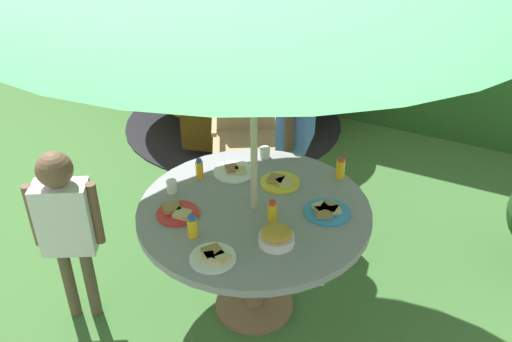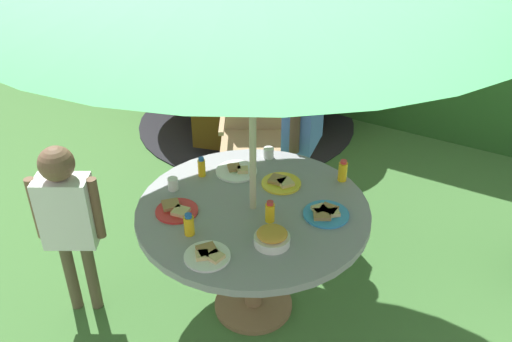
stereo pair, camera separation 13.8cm
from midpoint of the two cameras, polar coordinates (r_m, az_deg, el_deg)
ground_plane at (r=3.48m, az=-1.34°, el=-13.86°), size 10.00×10.00×0.02m
hedge_backdrop at (r=5.51m, az=13.96°, el=14.50°), size 9.00×0.70×1.82m
garden_table at (r=3.05m, az=-1.49°, el=-5.51°), size 1.27×1.27×0.74m
wooden_chair at (r=4.22m, az=-2.01°, el=4.38°), size 0.68×0.68×0.94m
dome_tent at (r=5.19m, az=-3.29°, el=12.65°), size 2.60×2.60×1.56m
child_in_blue_shirt at (r=3.72m, az=3.18°, el=6.34°), size 0.25×0.46×1.37m
child_in_white_shirt at (r=3.16m, az=-20.25°, el=-4.59°), size 0.34×0.28×1.11m
snack_bowl at (r=2.73m, az=0.68°, el=-6.81°), size 0.18×0.18×0.08m
plate_far_right at (r=2.96m, az=6.01°, el=-4.13°), size 0.24×0.24×0.03m
plate_front_edge at (r=2.97m, az=-9.44°, el=-4.25°), size 0.23×0.23×0.03m
plate_far_left at (r=3.28m, az=-3.44°, el=-0.03°), size 0.25×0.25×0.03m
plate_mid_right at (r=3.18m, az=1.24°, el=-1.14°), size 0.23×0.23×0.03m
plate_near_left at (r=2.67m, az=-5.91°, el=-8.82°), size 0.22×0.22×0.03m
juice_bottle_near_right at (r=2.86m, az=0.30°, el=-4.21°), size 0.05×0.05×0.12m
juice_bottle_center_front at (r=3.23m, az=-7.07°, el=0.20°), size 0.04×0.04×0.12m
juice_bottle_center_back at (r=3.23m, az=7.49°, el=0.24°), size 0.05×0.05×0.13m
juice_bottle_mid_left at (r=2.78m, az=-7.99°, el=-5.77°), size 0.05×0.05×0.12m
cup_near at (r=3.14m, az=-9.92°, el=-1.60°), size 0.06×0.06×0.07m
cup_far at (r=3.42m, az=-0.23°, el=1.90°), size 0.06×0.06×0.07m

